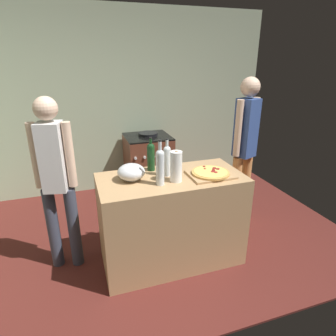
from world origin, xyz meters
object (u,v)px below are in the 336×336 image
(pizza, at_px, (211,172))
(mixing_bowl, at_px, (131,172))
(person_in_red, at_px, (245,144))
(wine_bottle_green, at_px, (160,165))
(stove, at_px, (148,164))
(person_in_stripes, at_px, (56,177))
(paper_towel_roll, at_px, (176,167))
(wine_bottle_dark, at_px, (167,159))
(wine_bottle_amber, at_px, (151,156))

(pizza, xyz_separation_m, mixing_bowl, (-0.71, 0.13, 0.05))
(pizza, relative_size, person_in_red, 0.20)
(wine_bottle_green, bearing_deg, person_in_red, 24.70)
(stove, distance_m, person_in_stripes, 1.86)
(paper_towel_roll, relative_size, person_in_red, 0.16)
(mixing_bowl, distance_m, wine_bottle_dark, 0.34)
(pizza, height_order, paper_towel_roll, paper_towel_roll)
(wine_bottle_amber, distance_m, person_in_stripes, 0.88)
(pizza, height_order, stove, pizza)
(mixing_bowl, relative_size, person_in_stripes, 0.15)
(wine_bottle_dark, bearing_deg, person_in_red, 19.15)
(wine_bottle_dark, distance_m, wine_bottle_amber, 0.21)
(pizza, distance_m, person_in_red, 0.83)
(pizza, bearing_deg, mixing_bowl, 169.72)
(pizza, height_order, mixing_bowl, mixing_bowl)
(wine_bottle_amber, height_order, person_in_red, person_in_red)
(paper_towel_roll, distance_m, wine_bottle_amber, 0.35)
(person_in_stripes, bearing_deg, pizza, -13.73)
(wine_bottle_amber, height_order, person_in_stripes, person_in_stripes)
(mixing_bowl, relative_size, paper_towel_roll, 0.88)
(paper_towel_roll, height_order, stove, paper_towel_roll)
(pizza, distance_m, paper_towel_roll, 0.36)
(wine_bottle_green, height_order, person_in_stripes, person_in_stripes)
(pizza, relative_size, paper_towel_roll, 1.26)
(pizza, height_order, wine_bottle_dark, wine_bottle_dark)
(pizza, relative_size, wine_bottle_dark, 0.99)
(paper_towel_roll, bearing_deg, wine_bottle_green, -170.59)
(person_in_stripes, distance_m, person_in_red, 2.03)
(person_in_stripes, relative_size, person_in_red, 0.94)
(wine_bottle_dark, xyz_separation_m, person_in_stripes, (-0.97, 0.20, -0.12))
(pizza, relative_size, wine_bottle_green, 0.88)
(paper_towel_roll, xyz_separation_m, person_in_stripes, (-1.00, 0.35, -0.10))
(stove, distance_m, person_in_red, 1.55)
(pizza, height_order, wine_bottle_amber, wine_bottle_amber)
(pizza, relative_size, mixing_bowl, 1.44)
(wine_bottle_green, bearing_deg, stove, 78.91)
(wine_bottle_green, relative_size, person_in_stripes, 0.24)
(mixing_bowl, distance_m, person_in_stripes, 0.67)
(pizza, bearing_deg, person_in_stripes, 166.27)
(mixing_bowl, height_order, wine_bottle_amber, wine_bottle_amber)
(paper_towel_roll, bearing_deg, mixing_bowl, 157.89)
(wine_bottle_green, height_order, wine_bottle_amber, wine_bottle_green)
(stove, height_order, person_in_stripes, person_in_stripes)
(wine_bottle_amber, bearing_deg, paper_towel_roll, -67.37)
(person_in_stripes, height_order, person_in_red, person_in_red)
(mixing_bowl, bearing_deg, wine_bottle_green, -39.16)
(pizza, xyz_separation_m, wine_bottle_amber, (-0.48, 0.31, 0.12))
(wine_bottle_amber, bearing_deg, person_in_stripes, 178.52)
(mixing_bowl, bearing_deg, wine_bottle_dark, -0.26)
(stove, bearing_deg, mixing_bowl, -109.63)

